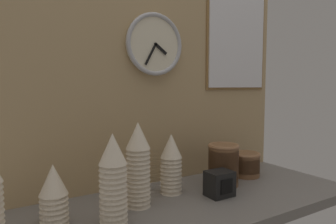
# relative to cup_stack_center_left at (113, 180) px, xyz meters

# --- Properties ---
(ground_plane) EXTENTS (1.60, 0.56, 0.04)m
(ground_plane) POSITION_rel_cup_stack_center_left_xyz_m (0.24, 0.06, -0.17)
(ground_plane) COLOR slate
(wall_tiled_back) EXTENTS (1.60, 0.03, 1.05)m
(wall_tiled_back) POSITION_rel_cup_stack_center_left_xyz_m (0.24, 0.33, 0.38)
(wall_tiled_back) COLOR tan
(wall_tiled_back) RESTS_ON ground_plane
(cup_stack_center_left) EXTENTS (0.09, 0.09, 0.30)m
(cup_stack_center_left) POSITION_rel_cup_stack_center_left_xyz_m (0.00, 0.00, 0.00)
(cup_stack_center_left) COLOR beige
(cup_stack_center_left) RESTS_ON ground_plane
(cup_stack_center_right) EXTENTS (0.09, 0.09, 0.25)m
(cup_stack_center_right) POSITION_rel_cup_stack_center_left_xyz_m (0.31, 0.15, -0.02)
(cup_stack_center_right) COLOR beige
(cup_stack_center_right) RESTS_ON ground_plane
(cup_stack_center) EXTENTS (0.09, 0.09, 0.31)m
(cup_stack_center) POSITION_rel_cup_stack_center_left_xyz_m (0.13, 0.10, 0.01)
(cup_stack_center) COLOR beige
(cup_stack_center) RESTS_ON ground_plane
(cup_stack_left) EXTENTS (0.09, 0.09, 0.20)m
(cup_stack_left) POSITION_rel_cup_stack_center_left_xyz_m (-0.16, 0.10, -0.05)
(cup_stack_left) COLOR beige
(cup_stack_left) RESTS_ON ground_plane
(bowl_stack_far_right) EXTENTS (0.14, 0.14, 0.12)m
(bowl_stack_far_right) POSITION_rel_cup_stack_center_left_xyz_m (0.75, 0.16, -0.09)
(bowl_stack_far_right) COLOR brown
(bowl_stack_far_right) RESTS_ON ground_plane
(bowl_stack_right) EXTENTS (0.14, 0.14, 0.19)m
(bowl_stack_right) POSITION_rel_cup_stack_center_left_xyz_m (0.56, 0.12, -0.05)
(bowl_stack_right) COLOR brown
(bowl_stack_right) RESTS_ON ground_plane
(wall_clock) EXTENTS (0.27, 0.03, 0.27)m
(wall_clock) POSITION_rel_cup_stack_center_left_xyz_m (0.31, 0.29, 0.48)
(wall_clock) COLOR beige
(menu_board) EXTENTS (0.40, 0.01, 0.51)m
(menu_board) POSITION_rel_cup_stack_center_left_xyz_m (0.81, 0.30, 0.53)
(menu_board) COLOR olive
(napkin_dispenser) EXTENTS (0.11, 0.09, 0.10)m
(napkin_dispenser) POSITION_rel_cup_stack_center_left_xyz_m (0.46, 0.02, -0.10)
(napkin_dispenser) COLOR black
(napkin_dispenser) RESTS_ON ground_plane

